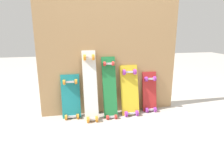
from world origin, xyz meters
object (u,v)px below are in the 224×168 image
at_px(skateboard_teal, 71,99).
at_px(skateboard_red, 150,94).
at_px(skateboard_white, 90,88).
at_px(skateboard_green, 110,90).
at_px(skateboard_yellow, 130,93).

xyz_separation_m(skateboard_teal, skateboard_red, (1.04, 0.00, -0.01)).
bearing_deg(skateboard_white, skateboard_green, 4.98).
relative_size(skateboard_teal, skateboard_white, 0.68).
bearing_deg(skateboard_teal, skateboard_red, 0.27).
distance_m(skateboard_white, skateboard_red, 0.82).
distance_m(skateboard_green, skateboard_red, 0.57).
relative_size(skateboard_green, skateboard_red, 1.38).
relative_size(skateboard_green, skateboard_yellow, 1.18).
xyz_separation_m(skateboard_teal, skateboard_green, (0.48, -0.05, 0.10)).
height_order(skateboard_teal, skateboard_yellow, skateboard_yellow).
bearing_deg(skateboard_teal, skateboard_yellow, -2.64).
relative_size(skateboard_white, skateboard_yellow, 1.29).
height_order(skateboard_green, skateboard_yellow, skateboard_green).
height_order(skateboard_teal, skateboard_white, skateboard_white).
relative_size(skateboard_teal, skateboard_yellow, 0.87).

